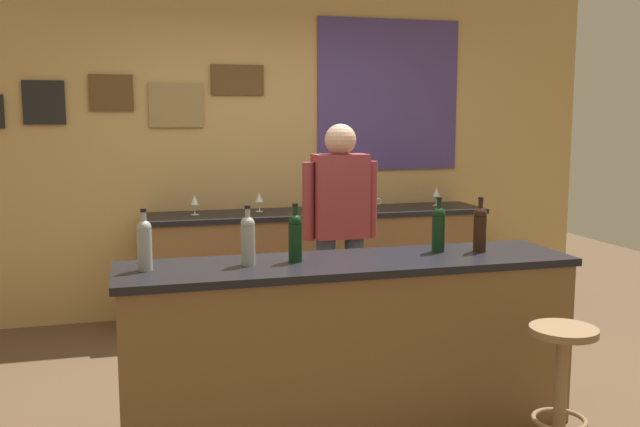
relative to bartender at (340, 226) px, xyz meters
name	(u,v)px	position (x,y,z in m)	size (l,w,h in m)	color
ground_plane	(327,398)	(-0.26, -0.61, -0.94)	(10.00, 10.00, 0.00)	brown
back_wall	(264,146)	(-0.24, 1.42, 0.48)	(6.00, 0.09, 2.80)	tan
bar_counter	(348,344)	(-0.26, -1.01, -0.47)	(2.41, 0.60, 0.92)	brown
side_counter	(319,264)	(0.14, 1.04, -0.48)	(2.80, 0.56, 0.90)	brown
bartender	(340,226)	(0.00, 0.00, 0.00)	(0.52, 0.21, 1.62)	#384766
bar_stool	(562,372)	(0.59, -1.67, -0.48)	(0.32, 0.32, 0.68)	olive
wine_bottle_a	(144,243)	(-1.30, -0.98, 0.12)	(0.07, 0.07, 0.31)	#999E99
wine_bottle_b	(248,239)	(-0.79, -0.99, 0.12)	(0.07, 0.07, 0.31)	#999E99
wine_bottle_c	(295,236)	(-0.54, -0.97, 0.12)	(0.07, 0.07, 0.31)	black
wine_bottle_d	(439,227)	(0.29, -0.92, 0.12)	(0.07, 0.07, 0.31)	black
wine_bottle_e	(480,227)	(0.51, -0.98, 0.12)	(0.07, 0.07, 0.31)	black
wine_glass_a	(195,201)	(-0.86, 1.07, 0.07)	(0.07, 0.07, 0.16)	silver
wine_glass_b	(259,198)	(-0.34, 1.12, 0.07)	(0.07, 0.07, 0.16)	silver
wine_glass_c	(436,193)	(1.21, 1.10, 0.07)	(0.07, 0.07, 0.16)	silver
coffee_mug	(372,202)	(0.62, 1.10, 0.01)	(0.13, 0.08, 0.09)	silver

